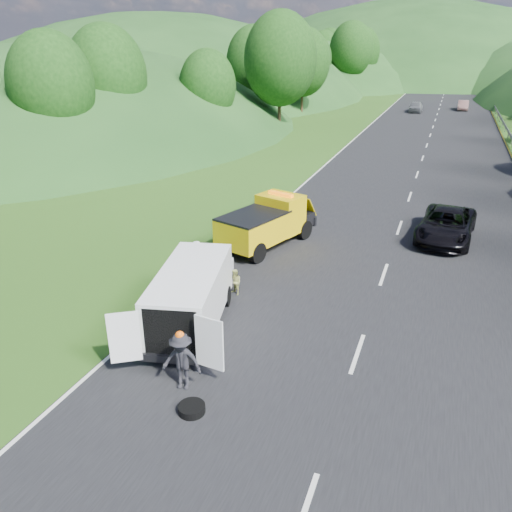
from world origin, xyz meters
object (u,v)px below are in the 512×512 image
at_px(white_van, 192,294).
at_px(spare_tire, 192,412).
at_px(woman, 199,280).
at_px(suitcase, 179,264).
at_px(worker, 183,388).
at_px(child, 236,295).
at_px(passing_suv, 444,239).
at_px(tow_truck, 268,222).

distance_m(white_van, spare_tire, 4.47).
bearing_deg(woman, suitcase, 49.63).
relative_size(woman, spare_tire, 2.38).
bearing_deg(worker, white_van, 101.78).
bearing_deg(child, spare_tire, -46.70).
distance_m(child, passing_suv, 11.35).
bearing_deg(suitcase, passing_suv, 37.33).
distance_m(tow_truck, white_van, 7.63).
relative_size(worker, passing_suv, 0.32).
height_order(white_van, worker, white_van).
height_order(child, suitcase, suitcase).
xyz_separation_m(child, suitcase, (-2.98, 1.12, 0.31)).
xyz_separation_m(white_van, passing_suv, (7.58, 11.33, -1.17)).
height_order(white_van, passing_suv, white_van).
bearing_deg(woman, tow_truck, -32.59).
height_order(woman, passing_suv, woman).
height_order(tow_truck, spare_tire, tow_truck).
bearing_deg(suitcase, worker, -60.50).
distance_m(woman, worker, 6.70).
bearing_deg(worker, child, 87.66).
bearing_deg(woman, spare_tire, -171.73).
relative_size(worker, suitcase, 2.73).
xyz_separation_m(tow_truck, worker, (1.35, -10.68, -1.13)).
height_order(suitcase, spare_tire, suitcase).
bearing_deg(spare_tire, white_van, 116.65).
distance_m(suitcase, spare_tire, 8.72).
bearing_deg(passing_suv, child, -123.47).
xyz_separation_m(white_van, suitcase, (-2.52, 3.63, -0.86)).
relative_size(white_van, woman, 3.77).
relative_size(child, spare_tire, 1.42).
distance_m(tow_truck, child, 5.28).
relative_size(tow_truck, worker, 3.41).
bearing_deg(woman, passing_suv, -64.44).
xyz_separation_m(white_van, spare_tire, (1.94, -3.86, -1.17)).
relative_size(tow_truck, child, 5.74).
distance_m(child, worker, 5.61).
height_order(woman, worker, worker).
xyz_separation_m(tow_truck, white_van, (0.10, -7.63, 0.04)).
bearing_deg(white_van, passing_suv, 42.53).
xyz_separation_m(tow_truck, passing_suv, (7.68, 3.70, -1.13)).
distance_m(tow_truck, spare_tire, 11.72).
relative_size(child, suitcase, 1.62).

